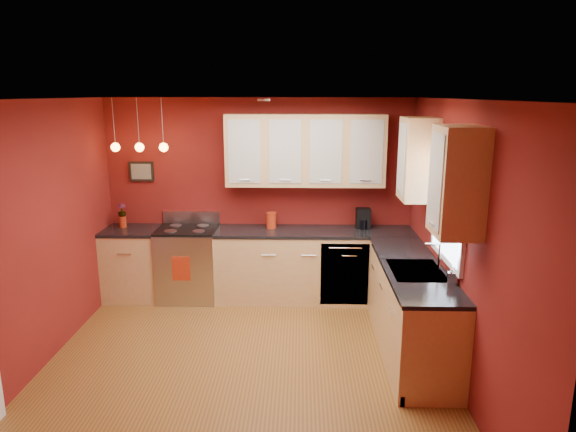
{
  "coord_description": "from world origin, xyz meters",
  "views": [
    {
      "loc": [
        0.55,
        -4.56,
        2.65
      ],
      "look_at": [
        0.41,
        1.0,
        1.32
      ],
      "focal_mm": 32.0,
      "sensor_mm": 36.0,
      "label": 1
    }
  ],
  "objects_px": {
    "red_canister": "(271,220)",
    "gas_range": "(189,263)",
    "coffee_maker": "(363,219)",
    "soap_pump": "(452,275)",
    "sink": "(416,272)"
  },
  "relations": [
    {
      "from": "gas_range",
      "to": "sink",
      "type": "distance_m",
      "value": 3.05
    },
    {
      "from": "red_canister",
      "to": "gas_range",
      "type": "bearing_deg",
      "value": -174.88
    },
    {
      "from": "red_canister",
      "to": "soap_pump",
      "type": "height_order",
      "value": "red_canister"
    },
    {
      "from": "gas_range",
      "to": "coffee_maker",
      "type": "bearing_deg",
      "value": 2.99
    },
    {
      "from": "coffee_maker",
      "to": "soap_pump",
      "type": "relative_size",
      "value": 1.49
    },
    {
      "from": "coffee_maker",
      "to": "gas_range",
      "type": "bearing_deg",
      "value": -178.06
    },
    {
      "from": "gas_range",
      "to": "red_canister",
      "type": "height_order",
      "value": "red_canister"
    },
    {
      "from": "coffee_maker",
      "to": "sink",
      "type": "bearing_deg",
      "value": -79.11
    },
    {
      "from": "gas_range",
      "to": "coffee_maker",
      "type": "distance_m",
      "value": 2.36
    },
    {
      "from": "gas_range",
      "to": "soap_pump",
      "type": "xyz_separation_m",
      "value": [
        2.86,
        -1.88,
        0.55
      ]
    },
    {
      "from": "soap_pump",
      "to": "coffee_maker",
      "type": "bearing_deg",
      "value": 106.1
    },
    {
      "from": "sink",
      "to": "coffee_maker",
      "type": "relative_size",
      "value": 2.68
    },
    {
      "from": "soap_pump",
      "to": "gas_range",
      "type": "bearing_deg",
      "value": 146.63
    },
    {
      "from": "sink",
      "to": "soap_pump",
      "type": "xyz_separation_m",
      "value": [
        0.23,
        -0.38,
        0.11
      ]
    },
    {
      "from": "gas_range",
      "to": "coffee_maker",
      "type": "xyz_separation_m",
      "value": [
        2.28,
        0.12,
        0.58
      ]
    }
  ]
}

